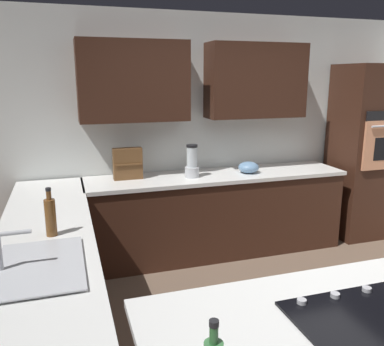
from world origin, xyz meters
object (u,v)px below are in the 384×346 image
object	(u,v)px
mixing_bowl	(249,167)
spice_rack	(128,164)
wall_oven	(368,152)
blender	(192,163)
dish_soap_bottle	(50,216)
sink_unit	(39,265)

from	to	relation	value
mixing_bowl	spice_rack	world-z (taller)	spice_rack
wall_oven	blender	bearing A→B (deg)	1.01
wall_oven	mixing_bowl	world-z (taller)	wall_oven
dish_soap_bottle	blender	bearing A→B (deg)	-137.61
sink_unit	mixing_bowl	xyz separation A→B (m)	(-2.08, -1.73, 0.04)
spice_rack	blender	bearing A→B (deg)	169.20
sink_unit	spice_rack	distance (m)	2.02
wall_oven	mixing_bowl	bearing A→B (deg)	1.43
wall_oven	blender	world-z (taller)	wall_oven
blender	sink_unit	bearing A→B (deg)	50.46
mixing_bowl	wall_oven	bearing A→B (deg)	-178.57
wall_oven	spice_rack	size ratio (longest dim) A/B	6.40
wall_oven	sink_unit	size ratio (longest dim) A/B	2.96
wall_oven	blender	size ratio (longest dim) A/B	5.99
sink_unit	mixing_bowl	distance (m)	2.71
sink_unit	dish_soap_bottle	size ratio (longest dim) A/B	2.14
wall_oven	sink_unit	distance (m)	4.08
mixing_bowl	spice_rack	distance (m)	1.31
blender	mixing_bowl	bearing A→B (deg)	180.00
blender	spice_rack	xyz separation A→B (m)	(0.65, -0.12, 0.01)
mixing_bowl	sink_unit	bearing A→B (deg)	39.78
sink_unit	dish_soap_bottle	distance (m)	0.50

